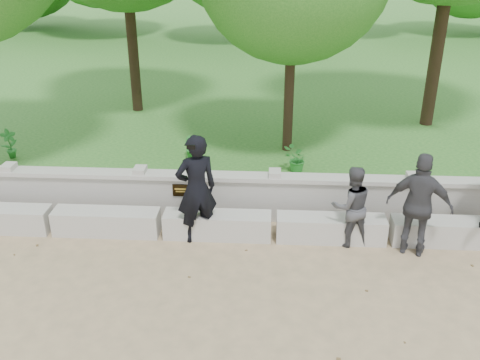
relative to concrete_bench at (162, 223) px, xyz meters
The scene contains 10 objects.
ground 1.91m from the concrete_bench, 90.00° to the right, with size 80.00×80.00×0.00m, color tan.
lawn 12.10m from the concrete_bench, 90.00° to the left, with size 40.00×22.00×0.25m, color #235D20.
concrete_bench is the anchor object (origin of this frame).
parapet_wall 0.74m from the concrete_bench, 89.99° to the left, with size 12.50×0.35×0.90m.
man_main 1.01m from the concrete_bench, ahead, with size 0.85×0.79×1.97m.
visitor_left 3.34m from the concrete_bench, ahead, with size 0.81×0.69×1.45m.
visitor_right 4.42m from the concrete_bench, ahead, with size 1.15×0.78×1.81m.
shrub_a 4.90m from the concrete_bench, 145.21° to the left, with size 0.36×0.24×0.69m, color #2C8331.
shrub_b 3.01m from the concrete_bench, 88.34° to the left, with size 0.28×0.23×0.52m, color #2C8331.
shrub_c 3.44m from the concrete_bench, 43.87° to the left, with size 0.51×0.44×0.57m, color #2C8331.
Camera 1 is at (1.89, -6.33, 4.95)m, focal length 40.00 mm.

